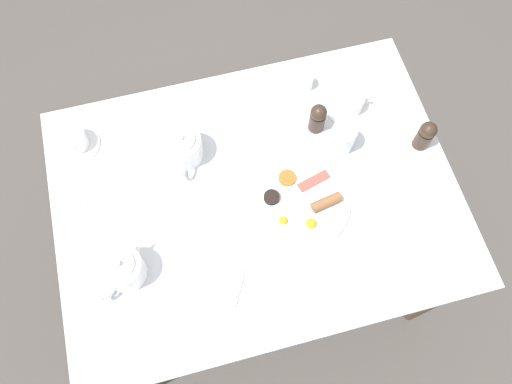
{
  "coord_description": "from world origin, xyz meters",
  "views": [
    {
      "loc": [
        -0.56,
        0.15,
        2.18
      ],
      "look_at": [
        0.0,
        0.0,
        0.77
      ],
      "focal_mm": 35.0,
      "sensor_mm": 36.0,
      "label": 1
    }
  ],
  "objects_px": {
    "water_glass_tall": "(343,138)",
    "fork_by_plate": "(402,216)",
    "pepper_grinder": "(425,135)",
    "salt_grinder": "(318,118)",
    "teapot_near": "(123,269)",
    "napkin_folded": "(216,281)",
    "teapot_far": "(183,147)",
    "knife_by_plate": "(91,196)",
    "teacup_with_saucer_left": "(350,103)",
    "teacup_with_saucer_right": "(73,141)",
    "breakfast_plate": "(299,202)",
    "creamer_jug": "(305,81)"
  },
  "relations": [
    {
      "from": "teacup_with_saucer_right",
      "to": "creamer_jug",
      "type": "distance_m",
      "value": 0.78
    },
    {
      "from": "salt_grinder",
      "to": "napkin_folded",
      "type": "height_order",
      "value": "salt_grinder"
    },
    {
      "from": "teacup_with_saucer_right",
      "to": "pepper_grinder",
      "type": "bearing_deg",
      "value": -104.47
    },
    {
      "from": "creamer_jug",
      "to": "salt_grinder",
      "type": "relative_size",
      "value": 0.64
    },
    {
      "from": "breakfast_plate",
      "to": "teacup_with_saucer_left",
      "type": "distance_m",
      "value": 0.38
    },
    {
      "from": "teapot_near",
      "to": "salt_grinder",
      "type": "xyz_separation_m",
      "value": [
        0.33,
        -0.67,
        0.01
      ]
    },
    {
      "from": "pepper_grinder",
      "to": "salt_grinder",
      "type": "distance_m",
      "value": 0.34
    },
    {
      "from": "salt_grinder",
      "to": "creamer_jug",
      "type": "bearing_deg",
      "value": -3.95
    },
    {
      "from": "teapot_far",
      "to": "teacup_with_saucer_right",
      "type": "relative_size",
      "value": 1.34
    },
    {
      "from": "teapot_far",
      "to": "water_glass_tall",
      "type": "distance_m",
      "value": 0.5
    },
    {
      "from": "creamer_jug",
      "to": "pepper_grinder",
      "type": "relative_size",
      "value": 0.64
    },
    {
      "from": "breakfast_plate",
      "to": "teacup_with_saucer_right",
      "type": "height_order",
      "value": "teacup_with_saucer_right"
    },
    {
      "from": "water_glass_tall",
      "to": "knife_by_plate",
      "type": "distance_m",
      "value": 0.8
    },
    {
      "from": "pepper_grinder",
      "to": "teacup_with_saucer_right",
      "type": "bearing_deg",
      "value": 75.53
    },
    {
      "from": "teacup_with_saucer_left",
      "to": "pepper_grinder",
      "type": "xyz_separation_m",
      "value": [
        -0.19,
        -0.18,
        0.03
      ]
    },
    {
      "from": "breakfast_plate",
      "to": "salt_grinder",
      "type": "relative_size",
      "value": 2.72
    },
    {
      "from": "teacup_with_saucer_left",
      "to": "creamer_jug",
      "type": "height_order",
      "value": "teacup_with_saucer_left"
    },
    {
      "from": "water_glass_tall",
      "to": "fork_by_plate",
      "type": "distance_m",
      "value": 0.3
    },
    {
      "from": "teacup_with_saucer_right",
      "to": "water_glass_tall",
      "type": "height_order",
      "value": "water_glass_tall"
    },
    {
      "from": "teapot_near",
      "to": "water_glass_tall",
      "type": "distance_m",
      "value": 0.77
    },
    {
      "from": "breakfast_plate",
      "to": "teapot_far",
      "type": "height_order",
      "value": "teapot_far"
    },
    {
      "from": "breakfast_plate",
      "to": "water_glass_tall",
      "type": "bearing_deg",
      "value": -49.31
    },
    {
      "from": "creamer_jug",
      "to": "napkin_folded",
      "type": "relative_size",
      "value": 0.4
    },
    {
      "from": "teapot_far",
      "to": "teacup_with_saucer_right",
      "type": "height_order",
      "value": "teapot_far"
    },
    {
      "from": "pepper_grinder",
      "to": "fork_by_plate",
      "type": "bearing_deg",
      "value": 146.74
    },
    {
      "from": "teapot_near",
      "to": "teacup_with_saucer_right",
      "type": "bearing_deg",
      "value": 57.16
    },
    {
      "from": "teacup_with_saucer_right",
      "to": "salt_grinder",
      "type": "relative_size",
      "value": 1.31
    },
    {
      "from": "breakfast_plate",
      "to": "fork_by_plate",
      "type": "bearing_deg",
      "value": -112.41
    },
    {
      "from": "teapot_near",
      "to": "fork_by_plate",
      "type": "distance_m",
      "value": 0.84
    },
    {
      "from": "napkin_folded",
      "to": "creamer_jug",
      "type": "bearing_deg",
      "value": -37.25
    },
    {
      "from": "teacup_with_saucer_left",
      "to": "teacup_with_saucer_right",
      "type": "relative_size",
      "value": 1.0
    },
    {
      "from": "pepper_grinder",
      "to": "salt_grinder",
      "type": "height_order",
      "value": "same"
    },
    {
      "from": "teacup_with_saucer_left",
      "to": "knife_by_plate",
      "type": "xyz_separation_m",
      "value": [
        -0.1,
        0.87,
        -0.03
      ]
    },
    {
      "from": "teapot_near",
      "to": "water_glass_tall",
      "type": "relative_size",
      "value": 1.59
    },
    {
      "from": "salt_grinder",
      "to": "napkin_folded",
      "type": "xyz_separation_m",
      "value": [
        -0.41,
        0.43,
        -0.06
      ]
    },
    {
      "from": "teapot_far",
      "to": "napkin_folded",
      "type": "distance_m",
      "value": 0.43
    },
    {
      "from": "teapot_near",
      "to": "breakfast_plate",
      "type": "bearing_deg",
      "value": -35.57
    },
    {
      "from": "teapot_far",
      "to": "salt_grinder",
      "type": "xyz_separation_m",
      "value": [
        -0.01,
        -0.43,
        0.01
      ]
    },
    {
      "from": "water_glass_tall",
      "to": "knife_by_plate",
      "type": "bearing_deg",
      "value": 88.18
    },
    {
      "from": "teacup_with_saucer_right",
      "to": "knife_by_plate",
      "type": "height_order",
      "value": "teacup_with_saucer_right"
    },
    {
      "from": "teapot_far",
      "to": "fork_by_plate",
      "type": "distance_m",
      "value": 0.7
    },
    {
      "from": "salt_grinder",
      "to": "napkin_folded",
      "type": "distance_m",
      "value": 0.6
    },
    {
      "from": "teapot_near",
      "to": "pepper_grinder",
      "type": "height_order",
      "value": "teapot_near"
    },
    {
      "from": "knife_by_plate",
      "to": "teapot_far",
      "type": "bearing_deg",
      "value": -77.81
    },
    {
      "from": "teapot_far",
      "to": "napkin_folded",
      "type": "xyz_separation_m",
      "value": [
        -0.42,
        -0.0,
        -0.05
      ]
    },
    {
      "from": "teapot_far",
      "to": "breakfast_plate",
      "type": "bearing_deg",
      "value": -116.49
    },
    {
      "from": "water_glass_tall",
      "to": "pepper_grinder",
      "type": "bearing_deg",
      "value": -103.65
    },
    {
      "from": "pepper_grinder",
      "to": "teapot_far",
      "type": "bearing_deg",
      "value": 78.3
    },
    {
      "from": "teacup_with_saucer_left",
      "to": "pepper_grinder",
      "type": "distance_m",
      "value": 0.26
    },
    {
      "from": "teacup_with_saucer_left",
      "to": "creamer_jug",
      "type": "relative_size",
      "value": 2.05
    }
  ]
}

